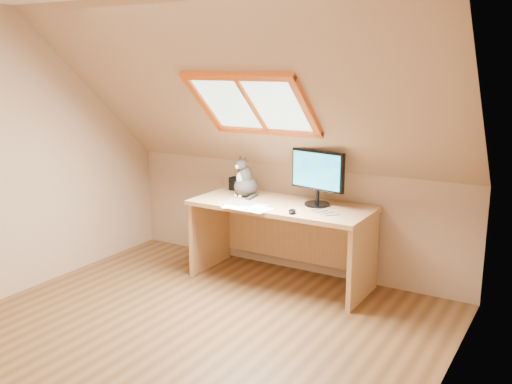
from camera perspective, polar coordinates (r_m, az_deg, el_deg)
The scene contains 10 objects.
ground at distance 4.26m, azimuth -7.79°, elevation -14.58°, with size 3.50×3.50×0.00m, color brown.
room_shell at distance 3.75m, azimuth -9.34°, elevation 4.66°, with size 3.52×3.52×2.41m.
desk at distance 5.15m, azimuth 2.90°, elevation -3.41°, with size 1.61×0.70×0.73m.
monitor at distance 4.93m, azimuth 6.16°, elevation 1.78°, with size 0.52×0.22×0.48m.
cat at distance 5.27m, azimuth -1.09°, elevation 1.05°, with size 0.28×0.31×0.39m.
desk_speaker at distance 5.55m, azimuth -2.13°, elevation 0.85°, with size 0.09×0.09×0.13m, color black.
graphics_tablet at distance 5.03m, azimuth -1.55°, elevation -1.10°, with size 0.27×0.19×0.01m, color #B2B2B7.
mouse at distance 4.71m, azimuth 3.63°, elevation -1.94°, with size 0.06×0.11×0.03m, color black.
papers at distance 4.90m, azimuth -0.74°, elevation -1.49°, with size 0.35×0.30×0.01m.
cables at distance 4.77m, azimuth 5.73°, elevation -1.94°, with size 0.51×0.26×0.01m.
Camera 1 is at (2.39, -2.93, 1.96)m, focal length 40.00 mm.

